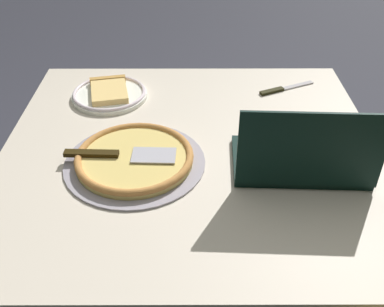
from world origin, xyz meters
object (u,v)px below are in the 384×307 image
dining_table (192,172)px  pizza_tray (135,158)px  pizza_plate (110,93)px  laptop (303,158)px  table_knife (282,89)px

dining_table → pizza_tray: bearing=25.3°
dining_table → pizza_plate: size_ratio=4.23×
laptop → pizza_plate: size_ratio=1.41×
laptop → pizza_tray: laptop is taller
laptop → table_knife: size_ratio=1.76×
pizza_plate → pizza_tray: bearing=108.2°
dining_table → pizza_tray: pizza_tray is taller
pizza_tray → laptop: bearing=174.6°
pizza_plate → laptop: bearing=143.7°
pizza_tray → table_knife: 0.63m
dining_table → pizza_plate: pizza_plate is taller
laptop → pizza_tray: 0.44m
dining_table → laptop: size_ratio=3.01×
dining_table → laptop: laptop is taller
dining_table → table_knife: (-0.32, -0.35, 0.09)m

